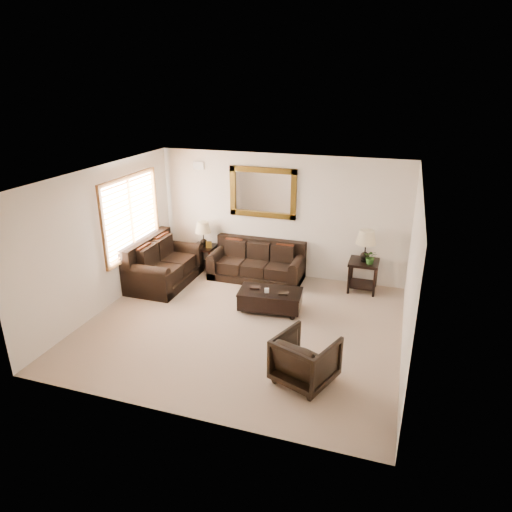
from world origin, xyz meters
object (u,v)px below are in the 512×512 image
(sofa, at_px, (257,265))
(end_table_left, at_px, (204,239))
(coffee_table, at_px, (270,298))
(loveseat, at_px, (162,267))
(armchair, at_px, (305,357))
(end_table_right, at_px, (365,252))

(sofa, xyz_separation_m, end_table_left, (-1.33, 0.10, 0.44))
(sofa, xyz_separation_m, coffee_table, (0.71, -1.39, -0.05))
(loveseat, bearing_deg, armchair, -123.75)
(coffee_table, bearing_deg, armchair, -66.54)
(loveseat, bearing_deg, end_table_left, -28.91)
(end_table_right, bearing_deg, loveseat, -167.09)
(end_table_right, bearing_deg, end_table_left, 179.38)
(loveseat, xyz_separation_m, end_table_left, (0.55, 0.99, 0.38))
(sofa, distance_m, loveseat, 2.08)
(end_table_left, height_order, end_table_right, end_table_right)
(loveseat, bearing_deg, coffee_table, -101.00)
(sofa, height_order, end_table_left, end_table_left)
(loveseat, height_order, end_table_left, end_table_left)
(armchair, bearing_deg, loveseat, -12.48)
(end_table_left, bearing_deg, sofa, -4.47)
(loveseat, distance_m, end_table_left, 1.20)
(sofa, xyz_separation_m, armchair, (1.81, -3.36, 0.10))
(end_table_left, relative_size, end_table_right, 0.87)
(coffee_table, bearing_deg, loveseat, 163.10)
(loveseat, height_order, coffee_table, loveseat)
(end_table_right, bearing_deg, sofa, -178.38)
(loveseat, distance_m, coffee_table, 2.64)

